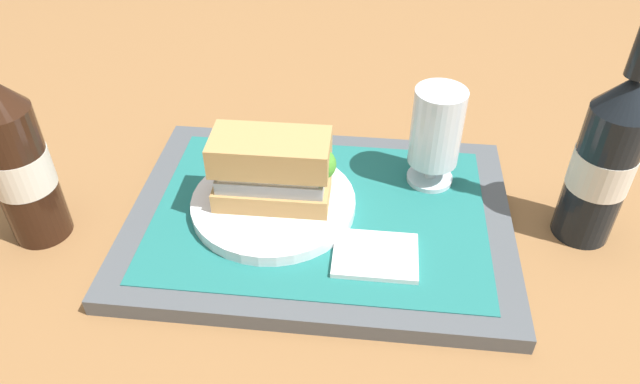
# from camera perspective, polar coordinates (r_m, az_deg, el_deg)

# --- Properties ---
(ground_plane) EXTENTS (3.00, 3.00, 0.00)m
(ground_plane) POSITION_cam_1_polar(r_m,az_deg,el_deg) (0.71, 0.00, -3.10)
(ground_plane) COLOR olive
(tray) EXTENTS (0.44, 0.32, 0.02)m
(tray) POSITION_cam_1_polar(r_m,az_deg,el_deg) (0.71, 0.00, -2.51)
(tray) COLOR #4C5156
(tray) RESTS_ON ground_plane
(placemat) EXTENTS (0.38, 0.27, 0.00)m
(placemat) POSITION_cam_1_polar(r_m,az_deg,el_deg) (0.70, 0.00, -1.86)
(placemat) COLOR #1E6B66
(placemat) RESTS_ON tray
(plate) EXTENTS (0.19, 0.19, 0.01)m
(plate) POSITION_cam_1_polar(r_m,az_deg,el_deg) (0.70, -4.47, -1.29)
(plate) COLOR white
(plate) RESTS_ON placemat
(sandwich) EXTENTS (0.13, 0.07, 0.08)m
(sandwich) POSITION_cam_1_polar(r_m,az_deg,el_deg) (0.67, -4.39, 1.96)
(sandwich) COLOR tan
(sandwich) RESTS_ON plate
(beer_glass) EXTENTS (0.06, 0.06, 0.12)m
(beer_glass) POSITION_cam_1_polar(r_m,az_deg,el_deg) (0.72, 10.93, 5.60)
(beer_glass) COLOR silver
(beer_glass) RESTS_ON placemat
(napkin_folded) EXTENTS (0.09, 0.07, 0.01)m
(napkin_folded) POSITION_cam_1_polar(r_m,az_deg,el_deg) (0.65, 5.27, -5.97)
(napkin_folded) COLOR white
(napkin_folded) RESTS_ON placemat
(beer_bottle) EXTENTS (0.07, 0.07, 0.27)m
(beer_bottle) POSITION_cam_1_polar(r_m,az_deg,el_deg) (0.71, 25.38, 2.83)
(beer_bottle) COLOR black
(beer_bottle) RESTS_ON ground_plane
(second_bottle) EXTENTS (0.07, 0.07, 0.27)m
(second_bottle) POSITION_cam_1_polar(r_m,az_deg,el_deg) (0.72, -26.77, 2.80)
(second_bottle) COLOR black
(second_bottle) RESTS_ON ground_plane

